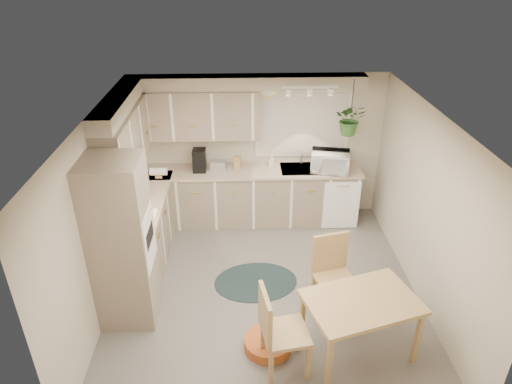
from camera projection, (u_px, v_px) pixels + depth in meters
floor at (265, 290)px, 6.12m from camera, size 4.20×4.20×0.00m
ceiling at (267, 119)px, 4.99m from camera, size 4.20×4.20×0.00m
wall_back at (258, 147)px, 7.41m from camera, size 4.00×0.04×2.40m
wall_front at (280, 345)px, 3.70m from camera, size 4.00×0.04×2.40m
wall_left at (100, 216)px, 5.49m from camera, size 0.04×4.20×2.40m
wall_right at (427, 210)px, 5.62m from camera, size 0.04×4.20×2.40m
base_cab_left at (145, 229)px, 6.62m from camera, size 0.60×1.85×0.90m
base_cab_back at (247, 197)px, 7.49m from camera, size 3.60×0.60×0.90m
counter_left at (142, 201)px, 6.40m from camera, size 0.64×1.89×0.04m
counter_back at (247, 171)px, 7.26m from camera, size 3.64×0.64×0.04m
oven_stack at (122, 243)px, 5.24m from camera, size 0.65×0.65×2.10m
wall_oven_face at (150, 243)px, 5.25m from camera, size 0.02×0.56×0.58m
upper_cab_left at (126, 137)px, 6.08m from camera, size 0.35×2.00×0.75m
upper_cab_back at (193, 114)px, 6.93m from camera, size 2.00×0.35×0.75m
soffit_left at (119, 102)px, 5.86m from camera, size 0.30×2.00×0.20m
soffit_back at (246, 82)px, 6.75m from camera, size 3.60×0.30×0.20m
cooktop at (134, 221)px, 5.88m from camera, size 0.52×0.58×0.02m
range_hood at (128, 189)px, 5.67m from camera, size 0.40×0.60×0.14m
window_blinds at (303, 124)px, 7.22m from camera, size 1.40×0.02×1.00m
window_frame at (303, 124)px, 7.22m from camera, size 1.50×0.02×1.10m
sink at (303, 171)px, 7.31m from camera, size 0.70×0.48×0.10m
dishwasher_front at (341, 206)px, 7.28m from camera, size 0.58×0.02×0.83m
track_light_bar at (310, 87)px, 6.41m from camera, size 0.80×0.04×0.04m
wall_clock at (268, 88)px, 6.93m from camera, size 0.30×0.03×0.30m
dining_table at (359, 326)px, 5.02m from camera, size 1.35×1.09×0.74m
chair_left at (286, 331)px, 4.75m from camera, size 0.56×0.56×1.04m
chair_back at (336, 279)px, 5.51m from camera, size 0.58×0.58×1.03m
braided_rug at (256, 282)px, 6.26m from camera, size 1.21×0.96×0.01m
pet_bed at (268, 343)px, 5.21m from camera, size 0.66×0.66×0.13m
microwave at (330, 159)px, 7.12m from camera, size 0.64×0.43×0.40m
soap_bottle at (271, 163)px, 7.38m from camera, size 0.09×0.18×0.08m
hanging_plant at (350, 123)px, 6.85m from camera, size 0.52×0.56×0.38m
coffee_maker at (199, 160)px, 7.15m from camera, size 0.20×0.25×0.35m
toaster at (219, 165)px, 7.23m from camera, size 0.27×0.18×0.15m
knife_block at (238, 162)px, 7.25m from camera, size 0.12×0.12×0.21m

